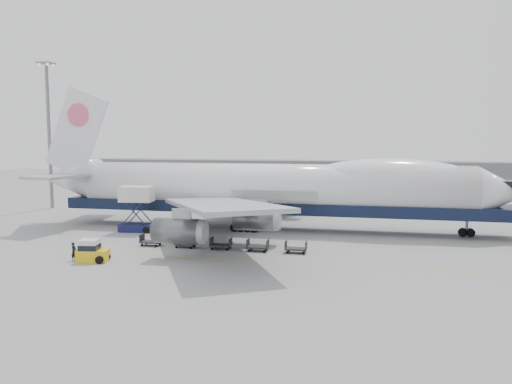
% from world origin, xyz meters
% --- Properties ---
extents(ground, '(260.00, 260.00, 0.00)m').
position_xyz_m(ground, '(0.00, 0.00, 0.00)').
color(ground, gray).
rests_on(ground, ground).
extents(apron_line, '(60.00, 0.15, 0.01)m').
position_xyz_m(apron_line, '(0.00, -6.00, 0.01)').
color(apron_line, gold).
rests_on(apron_line, ground).
extents(hangar, '(110.00, 8.00, 7.00)m').
position_xyz_m(hangar, '(-10.00, 70.00, 3.50)').
color(hangar, slate).
rests_on(hangar, ground).
extents(floodlight_mast, '(2.40, 2.40, 25.43)m').
position_xyz_m(floodlight_mast, '(-42.00, 24.00, 14.27)').
color(floodlight_mast, slate).
rests_on(floodlight_mast, ground).
extents(airliner, '(67.00, 55.30, 19.98)m').
position_xyz_m(airliner, '(0.64, 12.00, 5.62)').
color(airliner, white).
rests_on(airliner, ground).
extents(catering_truck, '(4.80, 3.54, 6.01)m').
position_xyz_m(catering_truck, '(-16.94, 6.33, 3.43)').
color(catering_truck, '#171A46').
rests_on(catering_truck, ground).
extents(baggage_tug, '(3.29, 2.17, 2.22)m').
position_xyz_m(baggage_tug, '(-14.02, -9.81, 0.99)').
color(baggage_tug, yellow).
rests_on(baggage_tug, ground).
extents(ground_worker, '(0.46, 0.70, 1.90)m').
position_xyz_m(ground_worker, '(-15.89, -9.98, 0.95)').
color(ground_worker, black).
rests_on(ground_worker, ground).
extents(traffic_cone, '(0.39, 0.39, 0.57)m').
position_xyz_m(traffic_cone, '(-15.63, -10.04, 0.27)').
color(traffic_cone, '#DA5E0B').
rests_on(traffic_cone, ground).
extents(dolly_0, '(2.30, 1.35, 1.30)m').
position_xyz_m(dolly_0, '(-11.39, -1.63, 0.53)').
color(dolly_0, '#2D2D30').
rests_on(dolly_0, ground).
extents(dolly_1, '(2.30, 1.35, 1.30)m').
position_xyz_m(dolly_1, '(-7.19, -1.63, 0.53)').
color(dolly_1, '#2D2D30').
rests_on(dolly_1, ground).
extents(dolly_2, '(2.30, 1.35, 1.30)m').
position_xyz_m(dolly_2, '(-3.00, -1.63, 0.53)').
color(dolly_2, '#2D2D30').
rests_on(dolly_2, ground).
extents(dolly_3, '(2.30, 1.35, 1.30)m').
position_xyz_m(dolly_3, '(1.19, -1.63, 0.53)').
color(dolly_3, '#2D2D30').
rests_on(dolly_3, ground).
extents(dolly_4, '(2.30, 1.35, 1.30)m').
position_xyz_m(dolly_4, '(5.38, -1.63, 0.53)').
color(dolly_4, '#2D2D30').
rests_on(dolly_4, ground).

